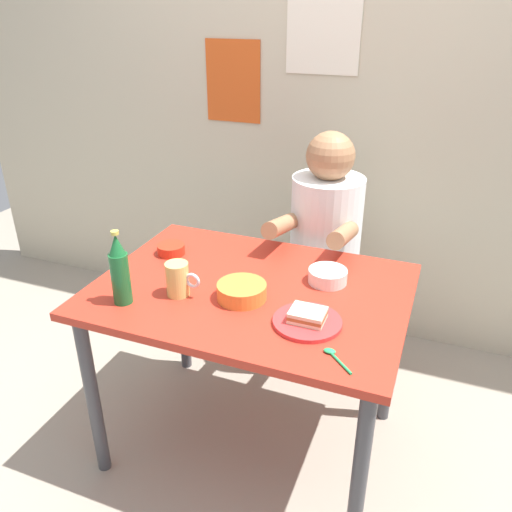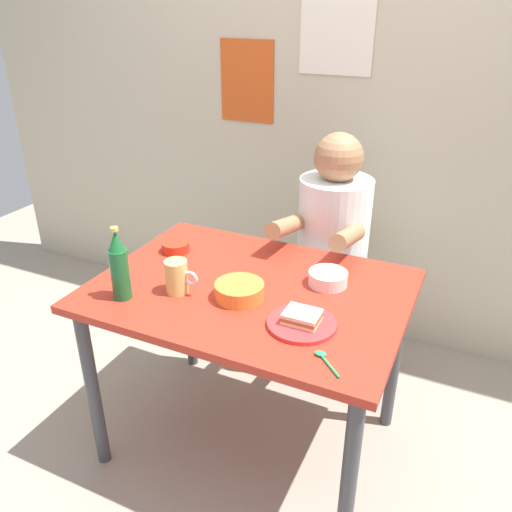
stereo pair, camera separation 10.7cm
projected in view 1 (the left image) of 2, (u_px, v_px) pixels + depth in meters
The scene contains 13 objects.
ground_plane at pixel (252, 440), 2.17m from camera, with size 6.00×6.00×0.00m, color gray.
wall_back at pixel (332, 83), 2.46m from camera, with size 4.40×0.09×2.60m.
dining_table at pixel (251, 309), 1.88m from camera, with size 1.10×0.80×0.74m.
stool at pixel (321, 301), 2.50m from camera, with size 0.34×0.34×0.45m.
person_seated at pixel (326, 222), 2.31m from camera, with size 0.33×0.56×0.72m.
plate_orange at pixel (307, 322), 1.63m from camera, with size 0.22×0.22×0.01m, color red.
sandwich at pixel (308, 315), 1.62m from camera, with size 0.11×0.09×0.04m.
beer_mug at pixel (178, 279), 1.77m from camera, with size 0.13×0.08×0.12m.
beer_bottle at pixel (120, 271), 1.70m from camera, with size 0.06×0.06×0.26m.
sauce_bowl_chili at pixel (171, 249), 2.07m from camera, with size 0.11×0.11×0.04m.
soup_bowl_orange at pixel (241, 291), 1.76m from camera, with size 0.17×0.17×0.05m.
rice_bowl_white at pixel (328, 275), 1.86m from camera, with size 0.14×0.14×0.05m.
spoon at pixel (334, 356), 1.48m from camera, with size 0.10×0.09×0.01m.
Camera 1 is at (0.60, -1.48, 1.66)m, focal length 36.22 mm.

